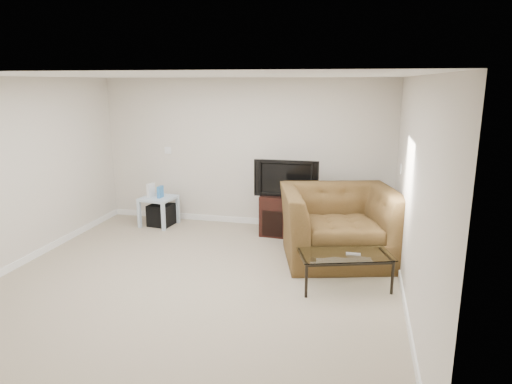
% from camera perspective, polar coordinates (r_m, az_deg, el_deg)
% --- Properties ---
extents(floor, '(5.00, 5.00, 0.00)m').
position_cam_1_polar(floor, '(5.85, -7.58, -11.07)').
color(floor, tan).
rests_on(floor, ground).
extents(ceiling, '(5.00, 5.00, 0.00)m').
position_cam_1_polar(ceiling, '(5.32, -8.45, 14.19)').
color(ceiling, white).
rests_on(ceiling, ground).
extents(wall_back, '(5.00, 0.02, 2.50)m').
position_cam_1_polar(wall_back, '(7.80, -1.43, 4.90)').
color(wall_back, silver).
rests_on(wall_back, ground).
extents(wall_left, '(0.02, 5.00, 2.50)m').
position_cam_1_polar(wall_left, '(6.75, -28.23, 1.90)').
color(wall_left, silver).
rests_on(wall_left, ground).
extents(wall_right, '(0.02, 5.00, 2.50)m').
position_cam_1_polar(wall_right, '(5.13, 19.07, -0.48)').
color(wall_right, silver).
rests_on(wall_right, ground).
extents(plate_back, '(0.12, 0.02, 0.12)m').
position_cam_1_polar(plate_back, '(8.24, -10.95, 5.14)').
color(plate_back, white).
rests_on(plate_back, wall_back).
extents(plate_right_switch, '(0.02, 0.09, 0.13)m').
position_cam_1_polar(plate_right_switch, '(6.69, 17.65, 2.79)').
color(plate_right_switch, white).
rests_on(plate_right_switch, wall_right).
extents(plate_right_outlet, '(0.02, 0.08, 0.12)m').
position_cam_1_polar(plate_right_outlet, '(6.64, 17.25, -5.76)').
color(plate_right_outlet, white).
rests_on(plate_right_outlet, wall_right).
extents(tv_stand, '(0.83, 0.60, 0.66)m').
position_cam_1_polar(tv_stand, '(7.44, 3.88, -2.82)').
color(tv_stand, black).
rests_on(tv_stand, floor).
extents(dvd_player, '(0.45, 0.33, 0.06)m').
position_cam_1_polar(dvd_player, '(7.33, 3.83, -1.26)').
color(dvd_player, black).
rests_on(dvd_player, tv_stand).
extents(television, '(0.95, 0.21, 0.59)m').
position_cam_1_polar(television, '(7.25, 3.90, 1.85)').
color(television, black).
rests_on(television, tv_stand).
extents(side_table, '(0.59, 0.59, 0.51)m').
position_cam_1_polar(side_table, '(8.07, -12.05, -2.35)').
color(side_table, silver).
rests_on(side_table, floor).
extents(subwoofer, '(0.42, 0.42, 0.38)m').
position_cam_1_polar(subwoofer, '(8.09, -11.75, -2.83)').
color(subwoofer, black).
rests_on(subwoofer, floor).
extents(game_console, '(0.09, 0.18, 0.23)m').
position_cam_1_polar(game_console, '(8.03, -13.01, 0.24)').
color(game_console, white).
rests_on(game_console, side_table).
extents(game_case, '(0.06, 0.15, 0.20)m').
position_cam_1_polar(game_case, '(7.93, -11.87, 0.02)').
color(game_case, '#337FCC').
rests_on(game_case, side_table).
extents(recliner, '(1.75, 1.36, 1.35)m').
position_cam_1_polar(recliner, '(6.41, 10.34, -2.54)').
color(recliner, '#492C1C').
rests_on(recliner, floor).
extents(coffee_table, '(1.23, 0.92, 0.43)m').
position_cam_1_polar(coffee_table, '(5.72, 10.88, -9.46)').
color(coffee_table, black).
rests_on(coffee_table, floor).
extents(remote, '(0.17, 0.05, 0.02)m').
position_cam_1_polar(remote, '(5.59, 12.08, -7.58)').
color(remote, '#B2B2B7').
rests_on(remote, coffee_table).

